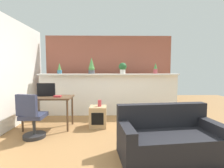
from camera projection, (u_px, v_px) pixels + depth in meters
ground_plane at (109, 143)px, 3.17m from camera, size 12.00×12.00×0.00m
divider_wall at (109, 95)px, 5.11m from camera, size 4.15×0.16×1.23m
plant_shelf at (109, 74)px, 5.02m from camera, size 4.15×0.35×0.04m
brick_wall_behind at (109, 74)px, 5.66m from camera, size 4.15×0.10×2.50m
potted_plant_0 at (60, 69)px, 4.97m from camera, size 0.14×0.14×0.32m
potted_plant_1 at (92, 67)px, 4.99m from camera, size 0.19×0.19×0.48m
potted_plant_2 at (123, 68)px, 4.97m from camera, size 0.24×0.24×0.33m
potted_plant_3 at (155, 69)px, 5.02m from camera, size 0.12×0.12×0.32m
desk at (48, 100)px, 3.95m from camera, size 1.10×0.60×0.75m
tv_monitor at (46, 90)px, 4.00m from camera, size 0.43×0.04×0.31m
office_chair at (32, 120)px, 3.34m from camera, size 0.49×0.49×0.91m
side_cube_shelf at (98, 117)px, 4.05m from camera, size 0.40×0.41×0.50m
vase_on_shelf at (100, 103)px, 4.03m from camera, size 0.09×0.09×0.15m
book_on_desk at (58, 96)px, 3.86m from camera, size 0.16×0.12×0.04m
couch at (168, 139)px, 2.66m from camera, size 1.64×0.94×0.80m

